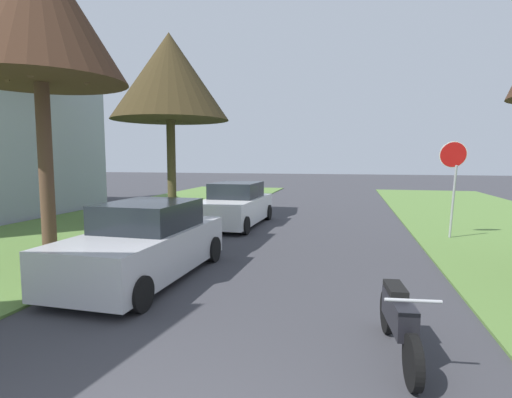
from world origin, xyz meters
TOP-DOWN VIEW (x-y plane):
  - stop_sign_far at (4.64, 10.96)m, footprint 0.82×0.60m
  - street_tree_left_mid_a at (-5.27, 5.75)m, footprint 3.82×3.82m
  - street_tree_left_mid_b at (-5.46, 12.95)m, footprint 4.68×4.68m
  - parked_sedan_silver at (-2.48, 5.18)m, footprint 2.05×4.45m
  - parked_sedan_white at (-2.49, 11.94)m, footprint 2.05×4.45m
  - parked_motorcycle at (2.24, 2.87)m, footprint 0.60×2.05m

SIDE VIEW (x-z plane):
  - parked_motorcycle at x=2.24m, z-range 0.00..0.97m
  - parked_sedan_silver at x=-2.48m, z-range -0.06..1.51m
  - parked_sedan_white at x=-2.49m, z-range -0.06..1.51m
  - stop_sign_far at x=4.64m, z-range 0.70..3.64m
  - street_tree_left_mid_b at x=-5.46m, z-range 1.99..9.34m
  - street_tree_left_mid_a at x=-5.27m, z-range 2.09..9.43m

